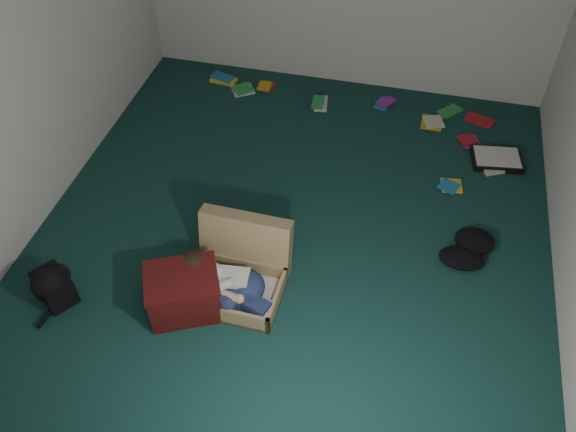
% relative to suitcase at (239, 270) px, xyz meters
% --- Properties ---
extents(floor, '(4.50, 4.50, 0.00)m').
position_rel_suitcase_xyz_m(floor, '(0.27, 0.57, -0.15)').
color(floor, '#133833').
rests_on(floor, ground).
extents(wall_front, '(4.50, 0.00, 4.50)m').
position_rel_suitcase_xyz_m(wall_front, '(0.27, -1.68, 1.15)').
color(wall_front, silver).
rests_on(wall_front, ground).
extents(wall_left, '(0.00, 4.50, 4.50)m').
position_rel_suitcase_xyz_m(wall_left, '(-1.73, 0.57, 1.15)').
color(wall_left, silver).
rests_on(wall_left, ground).
extents(suitcase, '(0.70, 0.68, 0.50)m').
position_rel_suitcase_xyz_m(suitcase, '(0.00, 0.00, 0.00)').
color(suitcase, '#9D8256').
rests_on(suitcase, floor).
extents(person, '(0.74, 0.37, 0.31)m').
position_rel_suitcase_xyz_m(person, '(-0.05, -0.17, 0.04)').
color(person, beige).
rests_on(person, suitcase).
extents(maroon_bin, '(0.62, 0.57, 0.34)m').
position_rel_suitcase_xyz_m(maroon_bin, '(-0.31, -0.31, 0.02)').
color(maroon_bin, '#450E0E').
rests_on(maroon_bin, floor).
extents(backpack, '(0.48, 0.47, 0.23)m').
position_rel_suitcase_xyz_m(backpack, '(-1.25, -0.43, -0.04)').
color(backpack, black).
rests_on(backpack, floor).
extents(clothing_pile, '(0.42, 0.35, 0.13)m').
position_rel_suitcase_xyz_m(clothing_pile, '(1.58, 0.66, -0.08)').
color(clothing_pile, black).
rests_on(clothing_pile, floor).
extents(paper_tray, '(0.47, 0.38, 0.06)m').
position_rel_suitcase_xyz_m(paper_tray, '(1.84, 1.86, -0.12)').
color(paper_tray, black).
rests_on(paper_tray, floor).
extents(book_scatter, '(2.97, 1.34, 0.02)m').
position_rel_suitcase_xyz_m(book_scatter, '(0.73, 2.26, -0.14)').
color(book_scatter, gold).
rests_on(book_scatter, floor).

